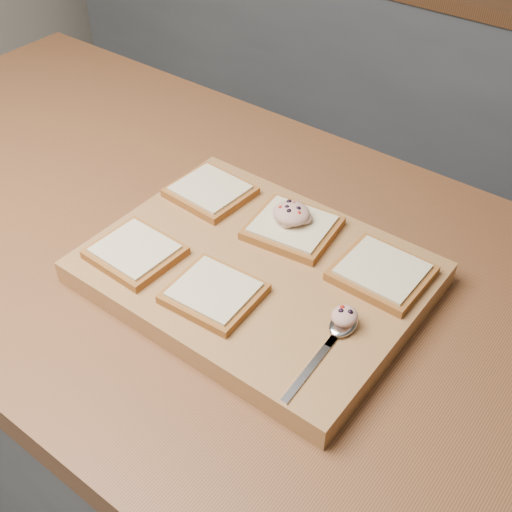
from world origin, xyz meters
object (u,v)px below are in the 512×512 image
(spoon, at_px, (339,330))
(cutting_board, at_px, (256,273))
(tuna_salad_dollop, at_px, (291,213))
(bread_far_center, at_px, (293,227))

(spoon, bearing_deg, cutting_board, 165.98)
(spoon, bearing_deg, tuna_salad_dollop, 141.45)
(cutting_board, bearing_deg, bread_far_center, 89.55)
(bread_far_center, bearing_deg, spoon, -38.74)
(tuna_salad_dollop, distance_m, spoon, 0.22)
(tuna_salad_dollop, bearing_deg, spoon, -38.55)
(bread_far_center, xyz_separation_m, tuna_salad_dollop, (-0.01, 0.00, 0.02))
(cutting_board, xyz_separation_m, spoon, (0.17, -0.04, 0.02))
(tuna_salad_dollop, xyz_separation_m, spoon, (0.17, -0.14, -0.03))
(cutting_board, distance_m, spoon, 0.17)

